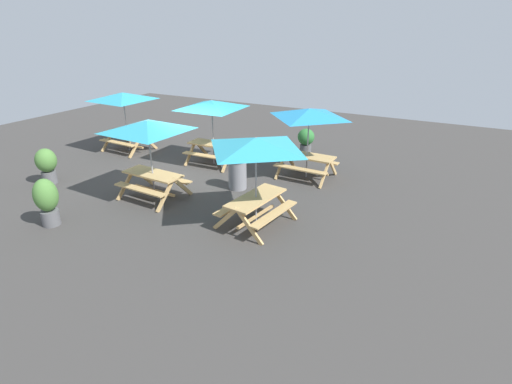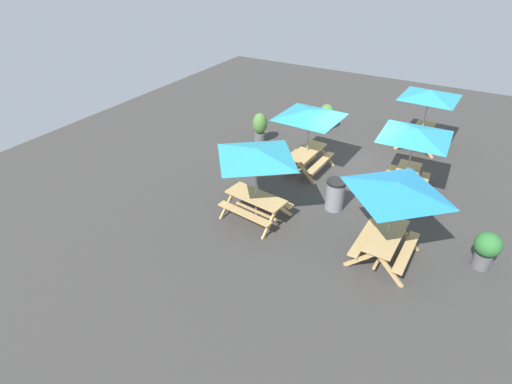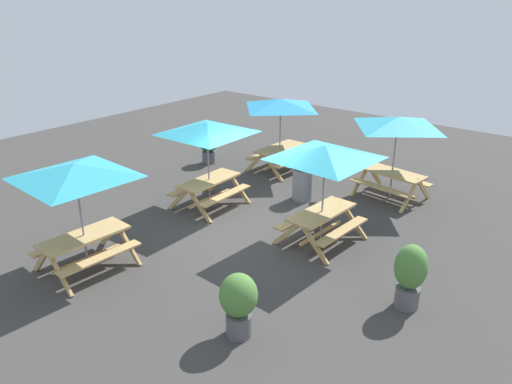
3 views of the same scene
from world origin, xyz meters
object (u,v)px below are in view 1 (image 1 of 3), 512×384
Objects in this scene: picnic_table_0 at (212,109)px; potted_plant_1 at (306,140)px; trash_bin_gray at (237,173)px; potted_plant_2 at (47,200)px; picnic_table_2 at (256,150)px; picnic_table_3 at (309,118)px; picnic_table_1 at (123,101)px; picnic_table_4 at (148,132)px; potted_plant_0 at (47,164)px.

picnic_table_0 is 2.75× the size of potted_plant_1.
potted_plant_2 is at bearing -124.59° from trash_bin_gray.
picnic_table_2 and picnic_table_3 have the same top height.
potted_plant_1 is at bearing 26.25° from picnic_table_1.
picnic_table_1 is 1.21× the size of picnic_table_3.
picnic_table_1 is 2.74× the size of potted_plant_1.
picnic_table_4 is at bearing -34.58° from picnic_table_1.
picnic_table_2 and picnic_table_4 have the same top height.
picnic_table_0 reaches higher than potted_plant_2.
potted_plant_1 is (6.15, 6.66, -0.07)m from potted_plant_0.
potted_plant_2 is at bearing -112.90° from potted_plant_1.
picnic_table_4 is at bearing -89.08° from picnic_table_0.
picnic_table_1 is 6.24m from trash_bin_gray.
picnic_table_4 is at bearing 65.65° from potted_plant_2.
trash_bin_gray is 0.85× the size of potted_plant_0.
potted_plant_1 is (2.58, 2.53, -1.39)m from picnic_table_0.
picnic_table_2 reaches higher than trash_bin_gray.
picnic_table_0 is at bearing -135.49° from potted_plant_1.
picnic_table_1 is (-3.92, -0.26, 0.00)m from picnic_table_0.
picnic_table_3 reaches higher than potted_plant_0.
potted_plant_0 is at bearing -155.88° from trash_bin_gray.
picnic_table_3 is at bearing 2.89° from picnic_table_0.
picnic_table_1 is 7.44m from picnic_table_3.
picnic_table_2 is 5.41m from potted_plant_2.
potted_plant_0 is (-5.54, -2.48, 0.17)m from trash_bin_gray.
picnic_table_3 is (-0.10, 3.77, 0.00)m from picnic_table_2.
potted_plant_0 is at bearing -165.97° from picnic_table_4.
potted_plant_1 reaches higher than trash_bin_gray.
picnic_table_1 and picnic_table_2 have the same top height.
picnic_table_0 is 1.00× the size of picnic_table_4.
picnic_table_1 and picnic_table_3 have the same top height.
picnic_table_3 is 2.38× the size of trash_bin_gray.
picnic_table_4 is 6.55m from potted_plant_1.
picnic_table_0 is at bearing -173.48° from picnic_table_3.
picnic_table_3 reaches higher than potted_plant_2.
potted_plant_0 is at bearing 143.94° from potted_plant_2.
trash_bin_gray is at bearing 46.77° from picnic_table_4.
picnic_table_4 reaches higher than trash_bin_gray.
trash_bin_gray is at bearing -98.26° from potted_plant_1.
potted_plant_2 reaches higher than potted_plant_0.
potted_plant_0 is at bearing -146.09° from picnic_table_3.
picnic_table_1 is 2.88× the size of trash_bin_gray.
picnic_table_2 is at bearing -86.45° from picnic_table_3.
picnic_table_2 is 2.88m from trash_bin_gray.
picnic_table_2 is at bearing -45.73° from picnic_table_0.
picnic_table_2 is 1.00× the size of picnic_table_3.
potted_plant_0 is at bearing -132.50° from picnic_table_0.
picnic_table_1 is at bearing -156.75° from potted_plant_1.
picnic_table_4 is 4.02m from potted_plant_0.
picnic_table_0 is 2.97m from trash_bin_gray.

